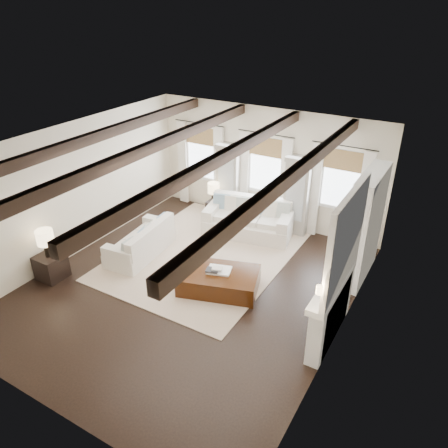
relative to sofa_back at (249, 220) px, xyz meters
The scene contains 15 objects.
ground 2.84m from the sofa_back, 89.76° to the right, with size 7.50×7.50×0.00m, color black.
room_shell 2.55m from the sofa_back, 68.43° to the right, with size 6.54×7.54×3.22m.
area_rug 1.64m from the sofa_back, 105.55° to the right, with size 3.81×4.81×0.02m, color #C9B199.
sofa_back is the anchor object (origin of this frame).
sofa_left 2.87m from the sofa_back, 127.39° to the right, with size 1.05×1.99×0.82m.
ottoman 2.64m from the sofa_back, 76.69° to the right, with size 1.67×1.04×0.44m, color black.
tray 2.58m from the sofa_back, 76.98° to the right, with size 0.50×0.38×0.04m, color white.
book_lower 2.69m from the sofa_back, 79.61° to the right, with size 0.26×0.20×0.04m, color #262628.
book_upper 2.64m from the sofa_back, 77.55° to the right, with size 0.22×0.17×0.03m, color beige.
side_table_front 5.00m from the sofa_back, 125.31° to the right, with size 0.57×0.57×0.57m, color black.
lamp_front 5.04m from the sofa_back, 125.31° to the right, with size 0.37×0.37×0.64m.
side_table_back 1.30m from the sofa_back, 167.77° to the left, with size 0.36×0.36×0.54m, color black.
lamp_back 1.40m from the sofa_back, 167.77° to the left, with size 0.33×0.33×0.56m.
candlestick_near 4.28m from the sofa_back, 47.11° to the right, with size 0.16×0.16×0.81m.
candlestick_far 3.86m from the sofa_back, 41.05° to the right, with size 0.17×0.17×0.86m.
Camera 1 is at (4.61, -6.41, 5.70)m, focal length 35.00 mm.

